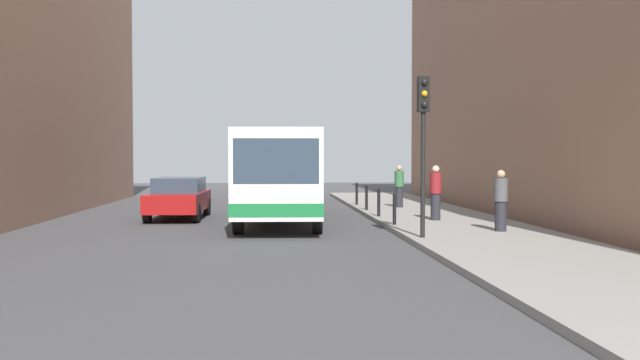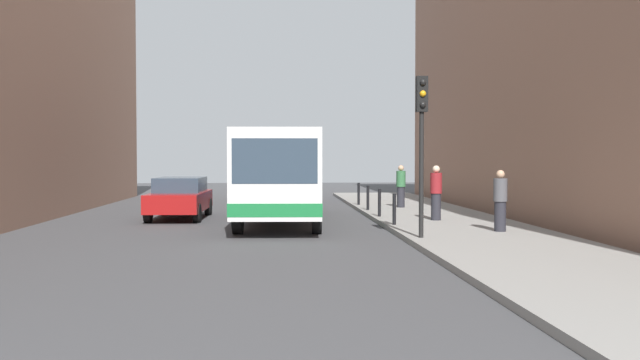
% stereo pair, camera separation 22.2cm
% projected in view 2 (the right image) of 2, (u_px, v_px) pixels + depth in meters
% --- Properties ---
extents(ground_plane, '(80.00, 80.00, 0.00)m').
position_uv_depth(ground_plane, '(281.00, 234.00, 19.45)').
color(ground_plane, '#424244').
extents(sidewalk, '(4.40, 40.00, 0.15)m').
position_uv_depth(sidewalk, '(467.00, 230.00, 19.81)').
color(sidewalk, gray).
rests_on(sidewalk, ground).
extents(building_right, '(7.00, 32.00, 14.67)m').
position_uv_depth(building_right, '(607.00, 11.00, 23.96)').
color(building_right, '#936B56').
rests_on(building_right, ground).
extents(bus, '(3.01, 11.12, 3.00)m').
position_uv_depth(bus, '(282.00, 171.00, 23.54)').
color(bus, white).
rests_on(bus, ground).
extents(car_beside_bus, '(1.96, 4.45, 1.48)m').
position_uv_depth(car_beside_bus, '(180.00, 197.00, 24.44)').
color(car_beside_bus, maroon).
rests_on(car_beside_bus, ground).
extents(car_behind_bus, '(2.05, 4.49, 1.48)m').
position_uv_depth(car_behind_bus, '(283.00, 185.00, 35.29)').
color(car_behind_bus, navy).
rests_on(car_behind_bus, ground).
extents(traffic_light, '(0.28, 0.33, 4.10)m').
position_uv_depth(traffic_light, '(422.00, 125.00, 17.30)').
color(traffic_light, black).
rests_on(traffic_light, sidewalk).
extents(bollard_near, '(0.11, 0.11, 0.95)m').
position_uv_depth(bollard_near, '(394.00, 209.00, 20.73)').
color(bollard_near, black).
rests_on(bollard_near, sidewalk).
extents(bollard_mid, '(0.11, 0.11, 0.95)m').
position_uv_depth(bollard_mid, '(379.00, 203.00, 23.66)').
color(bollard_mid, black).
rests_on(bollard_mid, sidewalk).
extents(bollard_far, '(0.11, 0.11, 0.95)m').
position_uv_depth(bollard_far, '(368.00, 198.00, 26.59)').
color(bollard_far, black).
rests_on(bollard_far, sidewalk).
extents(bollard_farthest, '(0.11, 0.11, 0.95)m').
position_uv_depth(bollard_farthest, '(359.00, 194.00, 29.52)').
color(bollard_farthest, black).
rests_on(bollard_farthest, sidewalk).
extents(pedestrian_near_signal, '(0.38, 0.38, 1.70)m').
position_uv_depth(pedestrian_near_signal, '(500.00, 201.00, 18.86)').
color(pedestrian_near_signal, '#26262D').
rests_on(pedestrian_near_signal, sidewalk).
extents(pedestrian_mid_sidewalk, '(0.38, 0.38, 1.78)m').
position_uv_depth(pedestrian_mid_sidewalk, '(436.00, 193.00, 22.24)').
color(pedestrian_mid_sidewalk, '#26262D').
rests_on(pedestrian_mid_sidewalk, sidewalk).
extents(pedestrian_far_sidewalk, '(0.38, 0.38, 1.73)m').
position_uv_depth(pedestrian_far_sidewalk, '(401.00, 186.00, 28.01)').
color(pedestrian_far_sidewalk, '#26262D').
rests_on(pedestrian_far_sidewalk, sidewalk).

